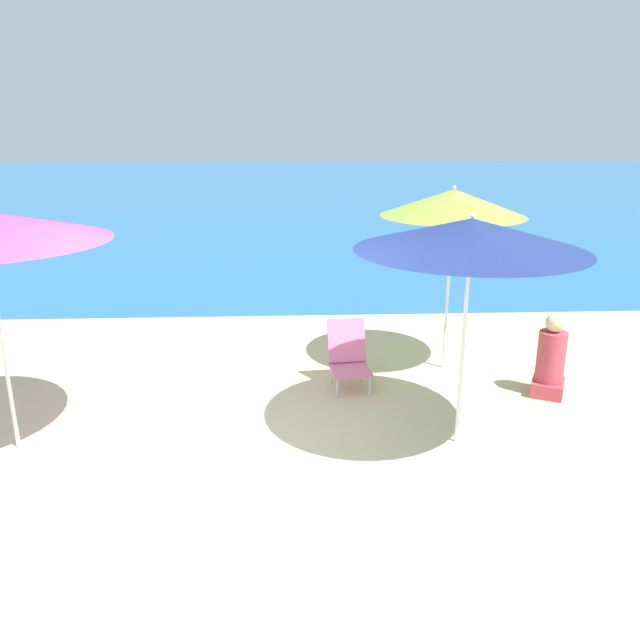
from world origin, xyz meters
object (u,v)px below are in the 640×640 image
beach_umbrella_navy (471,235)px  beach_chair_pink (348,355)px  beach_umbrella_lime (453,203)px  person_seated_near (551,361)px

beach_umbrella_navy → beach_chair_pink: beach_umbrella_navy is taller
beach_umbrella_lime → beach_chair_pink: size_ratio=2.93×
beach_umbrella_lime → person_seated_near: 2.03m
beach_umbrella_lime → beach_chair_pink: beach_umbrella_lime is taller
person_seated_near → beach_umbrella_lime: bearing=165.0°
beach_chair_pink → beach_umbrella_navy: bearing=-62.0°
beach_umbrella_navy → beach_chair_pink: size_ratio=2.85×
beach_umbrella_lime → beach_umbrella_navy: size_ratio=1.03×
beach_chair_pink → person_seated_near: (2.15, -0.34, 0.02)m
beach_chair_pink → beach_umbrella_lime: bearing=16.8°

